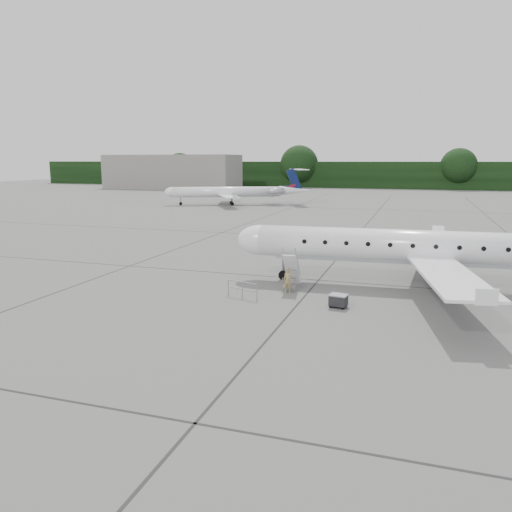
% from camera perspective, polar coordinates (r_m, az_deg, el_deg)
% --- Properties ---
extents(ground, '(320.00, 320.00, 0.00)m').
position_cam_1_polar(ground, '(28.04, 14.76, -6.81)').
color(ground, '#62625F').
rests_on(ground, ground).
extents(treeline, '(260.00, 4.00, 8.00)m').
position_cam_1_polar(treeline, '(156.80, 17.84, 8.76)').
color(treeline, black).
rests_on(treeline, ground).
extents(terminal_building, '(40.00, 14.00, 10.00)m').
position_cam_1_polar(terminal_building, '(154.24, -9.56, 9.47)').
color(terminal_building, slate).
rests_on(terminal_building, ground).
extents(main_regional_jet, '(31.44, 23.53, 7.73)m').
position_cam_1_polar(main_regional_jet, '(34.31, 20.07, 2.71)').
color(main_regional_jet, white).
rests_on(main_regional_jet, ground).
extents(airstair, '(0.98, 2.18, 2.42)m').
position_cam_1_polar(airstair, '(32.97, 4.08, -1.65)').
color(airstair, white).
rests_on(airstair, ground).
extents(passenger, '(0.61, 0.41, 1.64)m').
position_cam_1_polar(passenger, '(31.89, 3.67, -2.79)').
color(passenger, '#998053').
rests_on(passenger, ground).
extents(safety_railing, '(2.13, 0.71, 1.00)m').
position_cam_1_polar(safety_railing, '(30.79, -1.57, -3.89)').
color(safety_railing, gray).
rests_on(safety_railing, ground).
extents(baggage_cart, '(1.06, 0.90, 0.83)m').
position_cam_1_polar(baggage_cart, '(29.20, 9.39, -5.04)').
color(baggage_cart, black).
rests_on(baggage_cart, ground).
extents(bg_regional_left, '(31.50, 27.85, 6.84)m').
position_cam_1_polar(bg_regional_left, '(95.87, -3.37, 7.90)').
color(bg_regional_left, white).
rests_on(bg_regional_left, ground).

